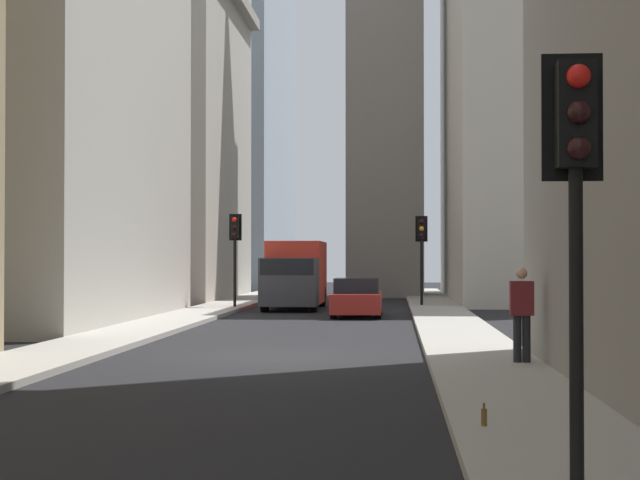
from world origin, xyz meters
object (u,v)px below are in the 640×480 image
(traffic_light_far_junction, at_px, (235,238))
(discarded_bottle, at_px, (484,417))
(traffic_light_foreground, at_px, (576,168))
(delivery_truck, at_px, (295,274))
(traffic_light_midblock, at_px, (422,239))
(sedan_red, at_px, (357,299))
(pedestrian, at_px, (522,310))

(traffic_light_far_junction, height_order, discarded_bottle, traffic_light_far_junction)
(traffic_light_foreground, height_order, traffic_light_far_junction, traffic_light_far_junction)
(delivery_truck, xyz_separation_m, traffic_light_far_junction, (-0.82, 2.42, 1.49))
(discarded_bottle, bearing_deg, traffic_light_midblock, -0.24)
(delivery_truck, distance_m, traffic_light_far_junction, 2.96)
(sedan_red, height_order, pedestrian, pedestrian)
(traffic_light_midblock, bearing_deg, traffic_light_far_junction, 103.77)
(traffic_light_foreground, relative_size, traffic_light_midblock, 0.99)
(sedan_red, height_order, discarded_bottle, sedan_red)
(traffic_light_foreground, xyz_separation_m, traffic_light_far_junction, (32.57, 8.08, 0.06))
(pedestrian, height_order, discarded_bottle, pedestrian)
(traffic_light_midblock, xyz_separation_m, traffic_light_far_junction, (-1.90, 7.74, 0.02))
(delivery_truck, distance_m, pedestrian, 23.47)
(delivery_truck, relative_size, traffic_light_far_junction, 1.69)
(sedan_red, relative_size, pedestrian, 2.37)
(delivery_truck, bearing_deg, traffic_light_midblock, -78.54)
(traffic_light_midblock, distance_m, traffic_light_far_junction, 7.97)
(traffic_light_midblock, relative_size, pedestrian, 2.10)
(traffic_light_foreground, bearing_deg, traffic_light_far_junction, 13.92)
(traffic_light_foreground, xyz_separation_m, pedestrian, (10.86, -0.91, -1.76))
(sedan_red, relative_size, traffic_light_midblock, 1.13)
(delivery_truck, xyz_separation_m, pedestrian, (-22.53, -6.57, -0.33))
(sedan_red, relative_size, traffic_light_foreground, 1.15)
(discarded_bottle, bearing_deg, delivery_truck, 9.84)
(sedan_red, bearing_deg, pedestrian, -167.58)
(delivery_truck, height_order, discarded_bottle, delivery_truck)
(traffic_light_midblock, xyz_separation_m, discarded_bottle, (-31.01, 0.13, -2.68))
(traffic_light_foreground, distance_m, traffic_light_far_junction, 33.56)
(traffic_light_foreground, bearing_deg, discarded_bottle, 7.67)
(traffic_light_midblock, distance_m, discarded_bottle, 31.13)
(traffic_light_midblock, xyz_separation_m, pedestrian, (-23.61, -1.24, -1.80))
(traffic_light_midblock, distance_m, pedestrian, 23.71)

